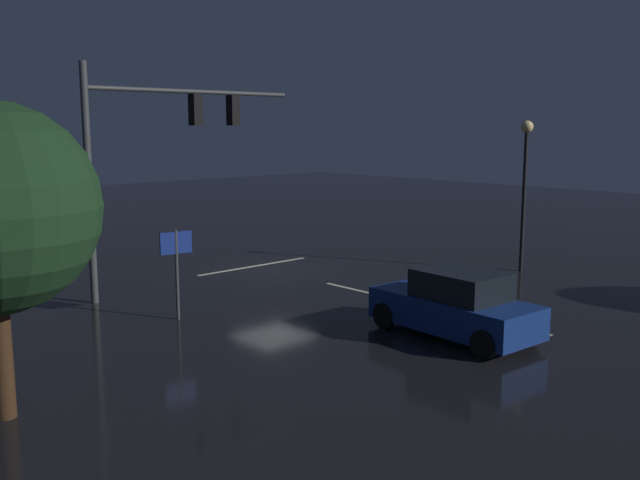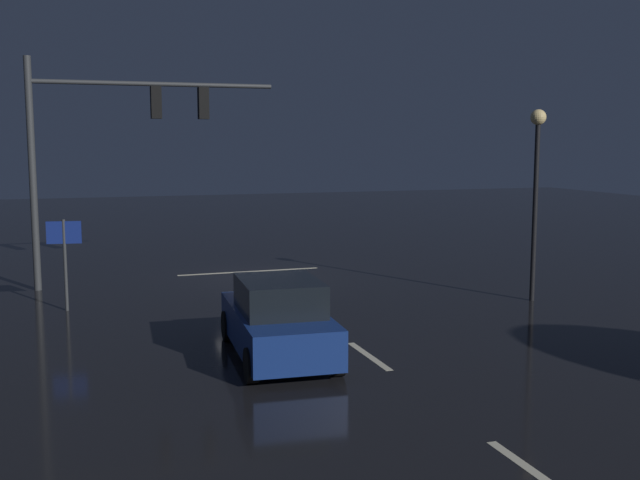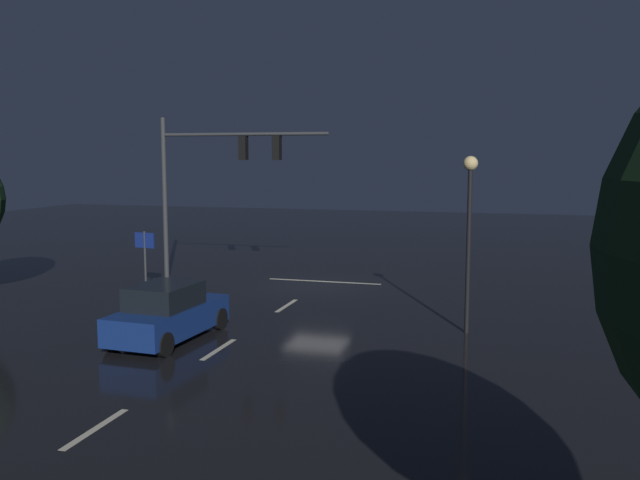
{
  "view_description": "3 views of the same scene",
  "coord_description": "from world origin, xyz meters",
  "views": [
    {
      "loc": [
        16.0,
        19.66,
        5.21
      ],
      "look_at": [
        -0.02,
        2.52,
        1.43
      ],
      "focal_mm": 39.65,
      "sensor_mm": 36.0,
      "label": 1
    },
    {
      "loc": [
        5.95,
        24.48,
        4.52
      ],
      "look_at": [
        -0.75,
        4.5,
        1.78
      ],
      "focal_mm": 42.48,
      "sensor_mm": 36.0,
      "label": 2
    },
    {
      "loc": [
        -8.01,
        27.75,
        5.45
      ],
      "look_at": [
        -0.87,
        2.6,
        2.27
      ],
      "focal_mm": 39.44,
      "sensor_mm": 36.0,
      "label": 3
    }
  ],
  "objects": [
    {
      "name": "lane_dash_near",
      "position": [
        0.0,
        16.0,
        0.0
      ],
      "size": [
        0.16,
        2.2,
        0.01
      ],
      "primitive_type": "cube",
      "rotation": [
        0.0,
        0.0,
        1.57
      ],
      "color": "beige",
      "rests_on": "ground_plane"
    },
    {
      "name": "stop_bar",
      "position": [
        0.0,
        -1.11,
        0.0
      ],
      "size": [
        5.0,
        0.16,
        0.01
      ],
      "primitive_type": "cube",
      "color": "beige",
      "rests_on": "ground_plane"
    },
    {
      "name": "route_sign",
      "position": [
        6.07,
        3.37,
        1.78
      ],
      "size": [
        0.9,
        0.19,
        2.47
      ],
      "color": "#383A3D",
      "rests_on": "ground_plane"
    },
    {
      "name": "street_lamp_left_kerb",
      "position": [
        -6.58,
        6.22,
        3.76
      ],
      "size": [
        0.44,
        0.44,
        5.42
      ],
      "color": "black",
      "rests_on": "ground_plane"
    },
    {
      "name": "ground_plane",
      "position": [
        0.0,
        0.0,
        0.0
      ],
      "size": [
        80.0,
        80.0,
        0.0
      ],
      "primitive_type": "plane",
      "color": "black"
    },
    {
      "name": "lane_dash_far",
      "position": [
        0.0,
        4.0,
        0.0
      ],
      "size": [
        0.16,
        2.2,
        0.01
      ],
      "primitive_type": "cube",
      "rotation": [
        0.0,
        0.0,
        1.57
      ],
      "color": "beige",
      "rests_on": "ground_plane"
    },
    {
      "name": "car_approaching",
      "position": [
        1.85,
        9.47,
        0.8
      ],
      "size": [
        2.14,
        4.46,
        1.7
      ],
      "color": "navy",
      "rests_on": "ground_plane"
    },
    {
      "name": "traffic_signal_assembly",
      "position": [
        4.58,
        0.07,
        4.86
      ],
      "size": [
        7.54,
        0.47,
        7.05
      ],
      "color": "#383A3D",
      "rests_on": "ground_plane"
    },
    {
      "name": "lane_dash_mid",
      "position": [
        0.0,
        10.0,
        0.0
      ],
      "size": [
        0.16,
        2.2,
        0.01
      ],
      "primitive_type": "cube",
      "rotation": [
        0.0,
        0.0,
        1.57
      ],
      "color": "beige",
      "rests_on": "ground_plane"
    }
  ]
}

